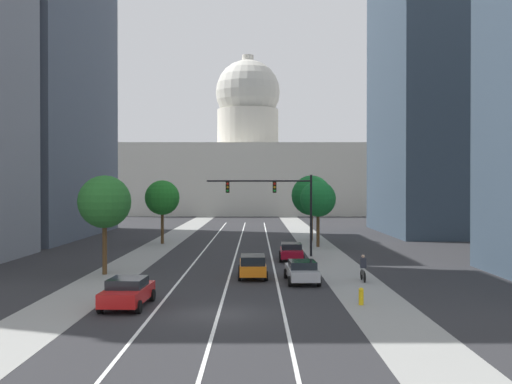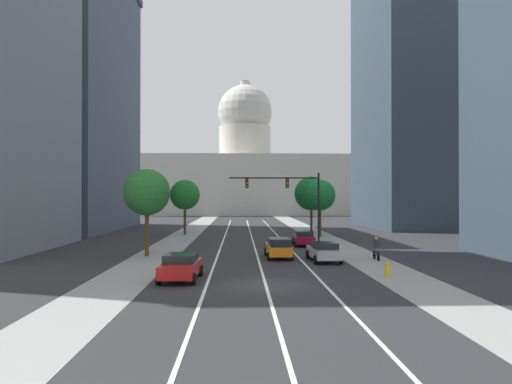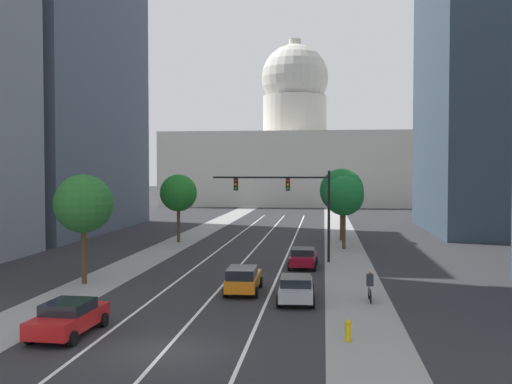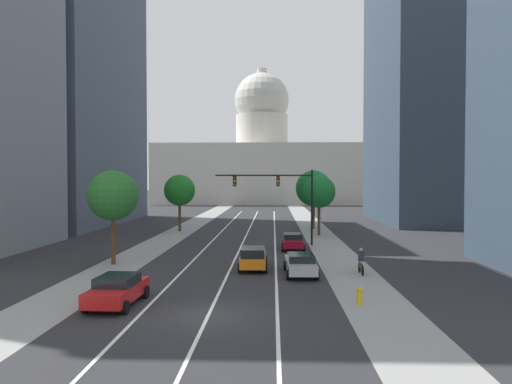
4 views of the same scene
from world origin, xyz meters
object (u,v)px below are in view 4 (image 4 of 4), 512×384
car_silver (300,264)px  street_tree_mid_left (113,196)px  car_red (117,289)px  traffic_signal_mast (281,191)px  car_orange (253,257)px  capitol_building (262,163)px  fire_hydrant (360,296)px  cyclist (361,261)px  street_tree_far_right (319,192)px  street_tree_near_right (314,188)px  car_crimson (293,241)px  street_tree_near_left (180,190)px

car_silver → street_tree_mid_left: size_ratio=0.68×
car_red → traffic_signal_mast: (8.41, 21.52, 4.34)m
car_orange → street_tree_mid_left: bearing=80.0°
capitol_building → traffic_signal_mast: 79.34m
car_red → fire_hydrant: size_ratio=4.94×
traffic_signal_mast → cyclist: traffic_signal_mast is taller
fire_hydrant → street_tree_far_right: size_ratio=0.14×
car_red → fire_hydrant: 11.91m
traffic_signal_mast → street_tree_near_right: bearing=73.8°
car_red → fire_hydrant: car_red is taller
car_orange → street_tree_far_right: size_ratio=0.68×
car_crimson → street_tree_mid_left: (-13.37, -7.76, 4.25)m
capitol_building → street_tree_near_left: bearing=-96.8°
street_tree_near_right → car_crimson: bearing=-100.6°
car_red → street_tree_mid_left: size_ratio=0.66×
cyclist → car_crimson: bearing=19.6°
capitol_building → car_crimson: bearing=-86.7°
traffic_signal_mast → street_tree_near_right: 15.32m
capitol_building → car_crimson: (4.70, -81.82, -9.56)m
street_tree_mid_left → car_silver: bearing=-14.2°
fire_hydrant → cyclist: cyclist is taller
traffic_signal_mast → street_tree_far_right: traffic_signal_mast is taller
street_tree_mid_left → street_tree_near_right: bearing=56.6°
capitol_building → fire_hydrant: 100.89m
car_orange → cyclist: cyclist is taller
fire_hydrant → street_tree_mid_left: size_ratio=0.13×
car_silver → street_tree_mid_left: (-13.37, 3.38, 4.26)m
car_crimson → traffic_signal_mast: (-0.99, 2.73, 4.37)m
car_orange → cyclist: size_ratio=2.60×
car_silver → traffic_signal_mast: bearing=2.1°
fire_hydrant → street_tree_near_right: 36.08m
capitol_building → fire_hydrant: capitol_building is taller
car_orange → car_crimson: bearing=-19.6°
car_crimson → fire_hydrant: size_ratio=4.61×
street_tree_near_left → street_tree_near_right: bearing=12.4°
car_crimson → cyclist: cyclist is taller
cyclist → street_tree_far_right: (-0.67, 21.29, 3.95)m
street_tree_far_right → street_tree_near_right: 6.91m
cyclist → street_tree_mid_left: street_tree_mid_left is taller
car_red → street_tree_near_left: street_tree_near_left is taller
car_crimson → street_tree_far_right: size_ratio=0.63×
street_tree_near_left → street_tree_near_right: street_tree_near_right is taller
traffic_signal_mast → street_tree_mid_left: bearing=-139.7°
car_orange → cyclist: 7.23m
car_silver → car_crimson: size_ratio=1.11×
traffic_signal_mast → fire_hydrant: bearing=-80.6°
capitol_building → car_crimson: size_ratio=12.55×
traffic_signal_mast → street_tree_mid_left: 16.22m
car_crimson → street_tree_far_right: bearing=-15.8°
car_orange → cyclist: bearing=-102.3°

